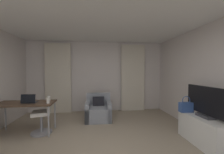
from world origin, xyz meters
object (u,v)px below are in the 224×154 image
at_px(armchair, 98,111).
at_px(tv_console, 205,131).
at_px(laptop, 30,101).
at_px(tv_flatscreen, 206,103).
at_px(desk_chair, 43,117).
at_px(desk, 25,105).
at_px(handbag_primary, 186,107).

bearing_deg(armchair, tv_console, -40.22).
xyz_separation_m(laptop, tv_console, (3.79, -0.94, -0.52)).
relative_size(armchair, tv_flatscreen, 0.76).
height_order(armchair, desk_chair, desk_chair).
relative_size(desk, laptop, 4.08).
xyz_separation_m(armchair, tv_flatscreen, (2.13, -1.81, 0.60)).
bearing_deg(handbag_primary, desk_chair, 170.37).
xyz_separation_m(armchair, handbag_primary, (1.98, -1.41, 0.42)).
xyz_separation_m(laptop, tv_flatscreen, (3.79, -0.95, 0.07)).
bearing_deg(tv_console, desk, 165.67).
bearing_deg(desk, tv_flatscreen, -14.45).
relative_size(desk_chair, laptop, 2.73).
bearing_deg(laptop, desk, 154.03).
distance_m(tv_console, handbag_primary, 0.59).
distance_m(desk, laptop, 0.17).
bearing_deg(desk, handbag_primary, -9.08).
bearing_deg(desk, tv_console, -14.33).
height_order(armchair, tv_flatscreen, tv_flatscreen).
distance_m(tv_console, tv_flatscreen, 0.58).
height_order(desk_chair, tv_console, desk_chair).
xyz_separation_m(desk, tv_flatscreen, (3.90, -1.01, 0.18)).
bearing_deg(armchair, tv_flatscreen, -40.36).
relative_size(armchair, handbag_primary, 2.22).
relative_size(desk_chair, handbag_primary, 2.39).
xyz_separation_m(desk_chair, handbag_primary, (3.34, -0.57, 0.30)).
distance_m(armchair, desk_chair, 1.60).
xyz_separation_m(desk, handbag_primary, (3.75, -0.60, 0.00)).
bearing_deg(handbag_primary, tv_console, -68.58).
relative_size(tv_console, handbag_primary, 3.01).
distance_m(desk, tv_console, 4.05).
bearing_deg(tv_console, armchair, 139.78).
xyz_separation_m(desk_chair, tv_flatscreen, (3.49, -0.97, 0.48)).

